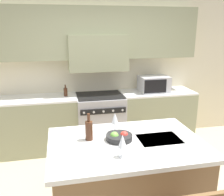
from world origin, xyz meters
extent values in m
cube|color=beige|center=(0.00, 2.23, 1.35)|extent=(10.00, 0.06, 2.70)
cube|color=gray|center=(0.00, 2.03, 1.98)|extent=(3.45, 0.34, 0.85)
cube|color=gray|center=(0.00, 2.00, 1.65)|extent=(1.00, 0.40, 0.60)
cube|color=gray|center=(-1.06, 1.89, 0.46)|extent=(1.32, 0.62, 0.91)
cube|color=white|center=(-1.06, 1.89, 0.93)|extent=(1.32, 0.62, 0.03)
cube|color=gray|center=(1.06, 1.89, 0.46)|extent=(1.32, 0.62, 0.91)
cube|color=white|center=(1.06, 1.89, 0.93)|extent=(1.32, 0.62, 0.03)
cube|color=#B7B7BC|center=(0.00, 1.87, 0.46)|extent=(0.81, 0.66, 0.93)
cube|color=black|center=(0.00, 1.87, 0.93)|extent=(0.78, 0.61, 0.01)
cube|color=black|center=(0.00, 1.53, 0.76)|extent=(0.75, 0.02, 0.09)
cylinder|color=silver|center=(-0.32, 1.52, 0.76)|extent=(0.04, 0.02, 0.04)
cylinder|color=silver|center=(-0.16, 1.52, 0.76)|extent=(0.04, 0.02, 0.04)
cylinder|color=silver|center=(0.00, 1.52, 0.76)|extent=(0.04, 0.02, 0.04)
cylinder|color=silver|center=(0.16, 1.52, 0.76)|extent=(0.04, 0.02, 0.04)
cylinder|color=silver|center=(0.32, 1.52, 0.76)|extent=(0.04, 0.02, 0.04)
cube|color=#B7B7BC|center=(0.99, 1.89, 1.09)|extent=(0.51, 0.39, 0.28)
cube|color=black|center=(0.95, 1.69, 1.09)|extent=(0.40, 0.01, 0.23)
cube|color=brown|center=(-0.03, 0.01, 0.45)|extent=(1.49, 1.00, 0.89)
cube|color=silver|center=(-0.03, 0.01, 0.91)|extent=(1.59, 1.08, 0.04)
cube|color=#2D2D30|center=(0.33, 0.01, 0.93)|extent=(0.44, 0.32, 0.01)
cylinder|color=#B2B2B7|center=(0.33, 0.20, 0.93)|extent=(0.02, 0.02, 0.00)
cylinder|color=#422314|center=(-0.40, 0.15, 1.04)|extent=(0.08, 0.08, 0.20)
cylinder|color=#422314|center=(-0.40, 0.15, 1.18)|extent=(0.03, 0.03, 0.09)
cylinder|color=white|center=(-0.15, -0.27, 0.94)|extent=(0.07, 0.07, 0.01)
cylinder|color=white|center=(-0.15, -0.27, 0.99)|extent=(0.01, 0.01, 0.09)
cone|color=white|center=(-0.15, -0.27, 1.09)|extent=(0.08, 0.08, 0.12)
cylinder|color=white|center=(-0.09, 0.31, 0.94)|extent=(0.07, 0.07, 0.01)
cylinder|color=white|center=(-0.09, 0.31, 0.99)|extent=(0.01, 0.01, 0.09)
cone|color=white|center=(-0.09, 0.31, 1.09)|extent=(0.08, 0.08, 0.12)
cylinder|color=black|center=(-0.09, 0.08, 0.97)|extent=(0.28, 0.28, 0.06)
sphere|color=#66A83D|center=(-0.14, 0.08, 0.98)|extent=(0.09, 0.09, 0.09)
sphere|color=red|center=(-0.04, 0.08, 0.98)|extent=(0.08, 0.08, 0.08)
cylinder|color=#422314|center=(-0.58, 1.91, 1.01)|extent=(0.06, 0.06, 0.14)
cylinder|color=#422314|center=(-0.58, 1.91, 1.11)|extent=(0.02, 0.02, 0.06)
camera|label=1|loc=(-0.67, -2.24, 2.07)|focal=40.00mm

